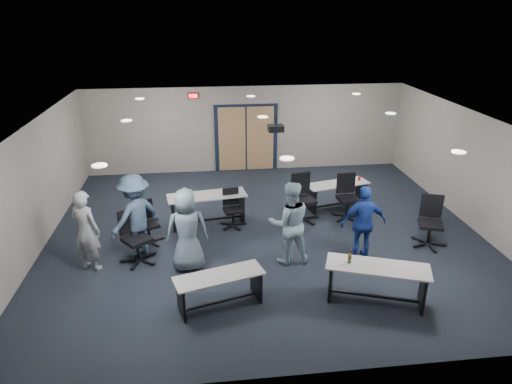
{
  "coord_description": "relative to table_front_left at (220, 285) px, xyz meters",
  "views": [
    {
      "loc": [
        -1.35,
        -9.53,
        5.02
      ],
      "look_at": [
        -0.25,
        -0.3,
        1.18
      ],
      "focal_mm": 32.0,
      "sensor_mm": 36.0,
      "label": 1
    }
  ],
  "objects": [
    {
      "name": "floor",
      "position": [
        1.19,
        2.7,
        -0.44
      ],
      "size": [
        10.0,
        10.0,
        0.0
      ],
      "primitive_type": "plane",
      "color": "black",
      "rests_on": "ground"
    },
    {
      "name": "back_wall",
      "position": [
        1.19,
        7.2,
        0.91
      ],
      "size": [
        10.0,
        0.04,
        2.7
      ],
      "primitive_type": "cube",
      "color": "gray",
      "rests_on": "floor"
    },
    {
      "name": "front_wall",
      "position": [
        1.19,
        -1.8,
        0.91
      ],
      "size": [
        10.0,
        0.04,
        2.7
      ],
      "primitive_type": "cube",
      "color": "gray",
      "rests_on": "floor"
    },
    {
      "name": "left_wall",
      "position": [
        -3.81,
        2.7,
        0.91
      ],
      "size": [
        0.04,
        9.0,
        2.7
      ],
      "primitive_type": "cube",
      "color": "gray",
      "rests_on": "floor"
    },
    {
      "name": "right_wall",
      "position": [
        6.19,
        2.7,
        0.91
      ],
      "size": [
        0.04,
        9.0,
        2.7
      ],
      "primitive_type": "cube",
      "color": "gray",
      "rests_on": "floor"
    },
    {
      "name": "ceiling",
      "position": [
        1.19,
        2.7,
        2.26
      ],
      "size": [
        10.0,
        9.0,
        0.04
      ],
      "primitive_type": "cube",
      "color": "silver",
      "rests_on": "back_wall"
    },
    {
      "name": "double_door",
      "position": [
        1.19,
        7.17,
        0.61
      ],
      "size": [
        2.0,
        0.07,
        2.2
      ],
      "color": "black",
      "rests_on": "back_wall"
    },
    {
      "name": "exit_sign",
      "position": [
        -0.41,
        7.15,
        2.01
      ],
      "size": [
        0.32,
        0.07,
        0.18
      ],
      "color": "black",
      "rests_on": "back_wall"
    },
    {
      "name": "ceiling_projector",
      "position": [
        1.49,
        3.2,
        1.97
      ],
      "size": [
        0.35,
        0.32,
        0.37
      ],
      "color": "black",
      "rests_on": "ceiling"
    },
    {
      "name": "ceiling_can_lights",
      "position": [
        1.19,
        2.95,
        2.23
      ],
      "size": [
        6.24,
        5.74,
        0.02
      ],
      "primitive_type": null,
      "color": "white",
      "rests_on": "ceiling"
    },
    {
      "name": "table_front_left",
      "position": [
        0.0,
        0.0,
        0.0
      ],
      "size": [
        1.66,
        0.94,
        0.64
      ],
      "rotation": [
        0.0,
        0.0,
        0.28
      ],
      "color": "#ADAAA3",
      "rests_on": "floor"
    },
    {
      "name": "table_front_right",
      "position": [
        2.79,
        -0.18,
        0.07
      ],
      "size": [
        1.9,
        1.18,
        1.0
      ],
      "rotation": [
        0.0,
        0.0,
        -0.35
      ],
      "color": "#ADAAA3",
      "rests_on": "floor"
    },
    {
      "name": "table_back_left",
      "position": [
        -0.14,
        3.36,
        0.09
      ],
      "size": [
        1.96,
        0.89,
        0.77
      ],
      "rotation": [
        0.0,
        0.0,
        0.14
      ],
      "color": "#ADAAA3",
      "rests_on": "floor"
    },
    {
      "name": "table_back_right",
      "position": [
        3.28,
        3.94,
        0.03
      ],
      "size": [
        1.76,
        0.93,
        0.79
      ],
      "rotation": [
        0.0,
        0.0,
        0.23
      ],
      "color": "#ADAAA3",
      "rests_on": "floor"
    },
    {
      "name": "chair_back_a",
      "position": [
        -1.48,
        2.53,
        0.05
      ],
      "size": [
        0.82,
        0.82,
        0.98
      ],
      "primitive_type": null,
      "rotation": [
        0.0,
        0.0,
        0.42
      ],
      "color": "black",
      "rests_on": "floor"
    },
    {
      "name": "chair_back_b",
      "position": [
        0.46,
        3.13,
        0.03
      ],
      "size": [
        0.68,
        0.68,
        0.93
      ],
      "primitive_type": null,
      "rotation": [
        0.0,
        0.0,
        0.17
      ],
      "color": "black",
      "rests_on": "floor"
    },
    {
      "name": "chair_back_c",
      "position": [
        2.23,
        3.27,
        0.16
      ],
      "size": [
        0.88,
        0.88,
        1.19
      ],
      "primitive_type": null,
      "rotation": [
        0.0,
        0.0,
        0.2
      ],
      "color": "black",
      "rests_on": "floor"
    },
    {
      "name": "chair_back_d",
      "position": [
        3.35,
        3.26,
        0.13
      ],
      "size": [
        0.75,
        0.75,
        1.13
      ],
      "primitive_type": null,
      "rotation": [
        0.0,
        0.0,
        0.05
      ],
      "color": "black",
      "rests_on": "floor"
    },
    {
      "name": "chair_loose_left",
      "position": [
        -1.62,
        1.73,
        0.13
      ],
      "size": [
        1.01,
        1.01,
        1.14
      ],
      "primitive_type": null,
      "rotation": [
        0.0,
        0.0,
        0.66
      ],
      "color": "black",
      "rests_on": "floor"
    },
    {
      "name": "chair_loose_right",
      "position": [
        4.74,
        1.68,
        0.13
      ],
      "size": [
        0.91,
        0.91,
        1.13
      ],
      "primitive_type": null,
      "rotation": [
        0.0,
        0.0,
        -0.34
      ],
      "color": "black",
      "rests_on": "floor"
    },
    {
      "name": "person_gray",
      "position": [
        -2.56,
        1.59,
        0.42
      ],
      "size": [
        0.74,
        0.65,
        1.71
      ],
      "primitive_type": "imported",
      "rotation": [
        0.0,
        0.0,
        2.67
      ],
      "color": "#9CA3AB",
      "rests_on": "floor"
    },
    {
      "name": "person_plaid",
      "position": [
        -0.57,
        1.36,
        0.43
      ],
      "size": [
        0.88,
        0.61,
        1.73
      ],
      "primitive_type": "imported",
      "rotation": [
        0.0,
        0.0,
        3.21
      ],
      "color": "slate",
      "rests_on": "floor"
    },
    {
      "name": "person_lightblue",
      "position": [
        1.5,
        1.37,
        0.45
      ],
      "size": [
        0.88,
        0.69,
        1.78
      ],
      "primitive_type": "imported",
      "rotation": [
        0.0,
        0.0,
        3.16
      ],
      "color": "#98BAC9",
      "rests_on": "floor"
    },
    {
      "name": "person_navy",
      "position": [
        3.06,
        1.34,
        0.38
      ],
      "size": [
        0.97,
        0.42,
        1.64
      ],
      "primitive_type": "imported",
      "rotation": [
        0.0,
        0.0,
        3.16
      ],
      "color": "navy",
      "rests_on": "floor"
    },
    {
      "name": "person_back",
      "position": [
        -1.65,
        2.04,
        0.48
      ],
      "size": [
        1.33,
        1.3,
        1.83
      ],
      "primitive_type": "imported",
      "rotation": [
        0.0,
        0.0,
        3.89
      ],
      "color": "#3D536F",
      "rests_on": "floor"
    }
  ]
}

